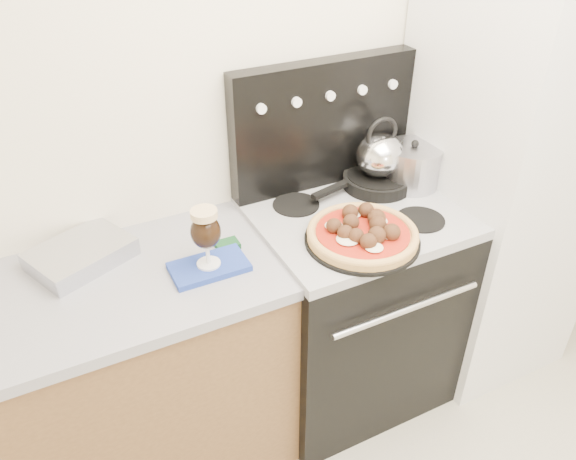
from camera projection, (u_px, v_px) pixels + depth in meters
room_shell at (551, 283)px, 1.24m from camera, size 3.52×3.01×2.52m
base_cabinet at (80, 401)px, 1.99m from camera, size 1.45×0.60×0.86m
countertop at (50, 305)px, 1.74m from camera, size 1.48×0.63×0.04m
stove_body at (349, 309)px, 2.38m from camera, size 0.76×0.65×0.88m
cooktop at (356, 217)px, 2.12m from camera, size 0.76×0.65×0.04m
backguard at (323, 124)px, 2.17m from camera, size 0.76×0.08×0.50m
fridge at (503, 169)px, 2.34m from camera, size 0.64×0.68×1.90m
foil_sheet at (81, 254)px, 1.87m from camera, size 0.38×0.33×0.06m
oven_mitt at (209, 267)px, 1.85m from camera, size 0.25×0.15×0.02m
beer_glass at (206, 238)px, 1.78m from camera, size 0.12×0.12×0.21m
pizza_pan at (362, 240)px, 1.95m from camera, size 0.45×0.45×0.01m
pizza at (363, 232)px, 1.93m from camera, size 0.42×0.42×0.05m
skillet at (377, 181)px, 2.26m from camera, size 0.34×0.34×0.05m
tea_kettle at (380, 152)px, 2.19m from camera, size 0.20×0.20×0.21m
stock_pot at (412, 167)px, 2.24m from camera, size 0.27×0.27×0.16m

